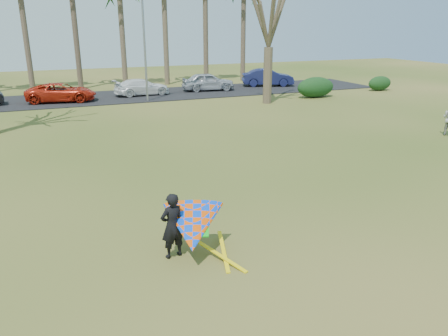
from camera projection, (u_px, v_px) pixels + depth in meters
name	position (u px, v px, depth m)	size (l,w,h in m)	color
ground	(250.00, 223.00, 12.79)	(100.00, 100.00, 0.00)	#274B10
parking_strip	(114.00, 97.00, 34.73)	(46.00, 7.00, 0.06)	black
bare_tree_right	(270.00, 9.00, 30.14)	(6.27, 6.27, 9.21)	#4D3E2E
streetlight	(146.00, 40.00, 31.48)	(2.28, 0.18, 8.00)	gray
hedge_near	(316.00, 87.00, 34.45)	(3.20, 1.45, 1.60)	black
hedge_far	(380.00, 83.00, 38.06)	(2.26, 1.06, 1.25)	black
car_2	(61.00, 92.00, 32.25)	(2.28, 4.94, 1.37)	red
car_3	(142.00, 87.00, 35.27)	(1.80, 4.44, 1.29)	white
car_4	(208.00, 82.00, 37.66)	(1.79, 4.46, 1.52)	#A9ADB7
car_5	(268.00, 77.00, 40.46)	(1.65, 4.72, 1.56)	#1A1F4E
kite_flyer	(191.00, 227.00, 10.66)	(2.13, 2.39, 2.02)	black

